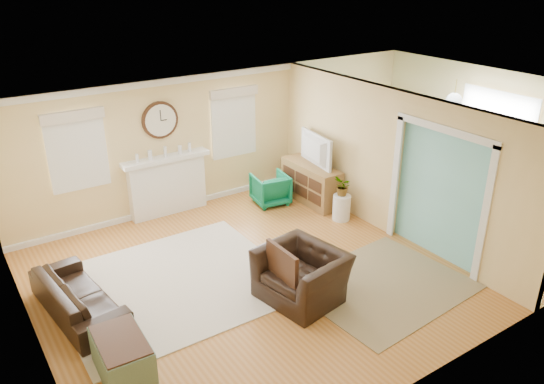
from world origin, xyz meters
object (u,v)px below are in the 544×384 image
object	(u,v)px
green_chair	(270,189)
credenza	(311,183)
sofa	(78,297)
dining_table	(448,202)
eames_chair	(302,275)

from	to	relation	value
green_chair	credenza	bearing A→B (deg)	161.86
green_chair	credenza	world-z (taller)	credenza
sofa	green_chair	bearing A→B (deg)	-76.19
green_chair	dining_table	distance (m)	3.46
eames_chair	dining_table	world-z (taller)	eames_chair
credenza	green_chair	bearing A→B (deg)	153.02
sofa	credenza	distance (m)	5.15
dining_table	green_chair	bearing A→B (deg)	45.16
sofa	eames_chair	distance (m)	3.14
eames_chair	green_chair	bearing A→B (deg)	144.09
eames_chair	credenza	xyz separation A→B (m)	(2.20, 2.63, 0.02)
credenza	dining_table	xyz separation A→B (m)	(1.73, -2.04, -0.09)
sofa	dining_table	world-z (taller)	dining_table
credenza	dining_table	world-z (taller)	credenza
credenza	eames_chair	bearing A→B (deg)	-129.94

